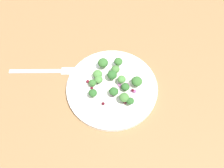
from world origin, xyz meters
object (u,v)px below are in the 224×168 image
broccoli_floret_1 (99,80)px  fork (46,71)px  plate (112,87)px  broccoli_floret_2 (92,83)px  broccoli_floret_0 (125,87)px

broccoli_floret_1 → fork: broccoli_floret_1 is taller
plate → broccoli_floret_1: broccoli_floret_1 is taller
broccoli_floret_1 → broccoli_floret_2: size_ratio=1.12×
broccoli_floret_2 → plate: bearing=-155.6°
broccoli_floret_2 → fork: size_ratio=0.12×
plate → broccoli_floret_1: (3.86, 0.53, 1.93)cm
broccoli_floret_0 → fork: bearing=11.7°
fork → broccoli_floret_2: bearing=-173.4°
broccoli_floret_0 → broccoli_floret_1: size_ratio=1.01×
broccoli_floret_0 → broccoli_floret_1: (7.42, 1.42, 0.10)cm
plate → broccoli_floret_2: (4.80, 2.18, 1.83)cm
plate → broccoli_floret_1: size_ratio=10.96×
broccoli_floret_1 → fork: size_ratio=0.13×
broccoli_floret_0 → broccoli_floret_2: size_ratio=1.14×
plate → broccoli_floret_2: size_ratio=12.33×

